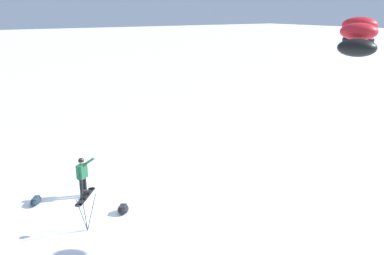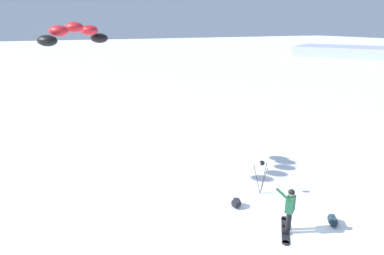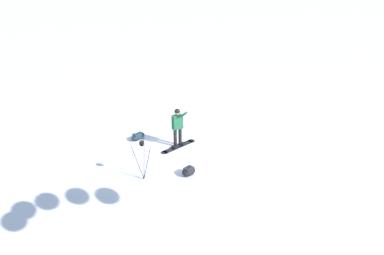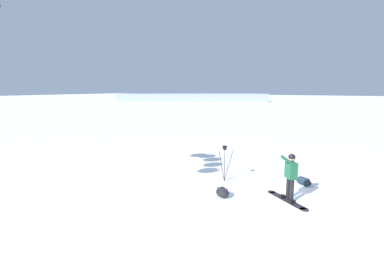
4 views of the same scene
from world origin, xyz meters
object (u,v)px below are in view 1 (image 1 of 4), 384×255
Objects in this scene: traction_kite at (359,35)px; snowboard at (85,196)px; gear_bag_large at (36,201)px; camera_tripod at (85,202)px; gear_bag_small at (123,209)px; snowboarder at (82,173)px.

snowboard is at bearing 126.55° from traction_kite.
camera_tripod is at bearing -70.34° from gear_bag_large.
camera_tripod reaches higher than gear_bag_small.
snowboarder reaches higher than gear_bag_large.
traction_kite is 2.23× the size of camera_tripod.
traction_kite is 12.63m from gear_bag_large.
gear_bag_small is at bearing -43.75° from gear_bag_large.
traction_kite reaches higher than gear_bag_small.
camera_tripod is at bearing 141.63° from traction_kite.
gear_bag_large is (-7.43, 7.98, -6.38)m from traction_kite.
traction_kite is (5.65, -7.66, 5.54)m from snowboarder.
snowboarder is at bearing 126.43° from traction_kite.
snowboard is at bearing -68.11° from snowboarder.
camera_tripod is at bearing -162.31° from gear_bag_small.
traction_kite reaches higher than snowboard.
gear_bag_large is (-1.78, 0.32, -0.84)m from snowboarder.
snowboarder is at bearing 74.32° from camera_tripod.
gear_bag_small is at bearing -69.92° from snowboard.
snowboarder is 1.99m from gear_bag_large.
snowboard is (0.03, -0.07, -0.97)m from snowboarder.
snowboarder is 2.45× the size of gear_bag_small.
gear_bag_large is 0.51× the size of camera_tripod.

